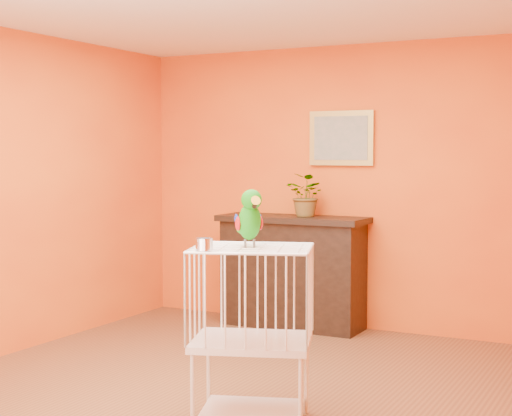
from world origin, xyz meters
The scene contains 8 objects.
ground centered at (0.00, 0.00, 0.00)m, with size 4.50×4.50×0.00m, color brown.
room_shell centered at (0.00, 0.00, 1.58)m, with size 4.50×4.50×4.50m.
console_cabinet centered at (-0.39, 2.01, 0.52)m, with size 1.39×0.50×1.03m.
potted_plant centered at (-0.25, 2.07, 1.19)m, with size 0.36×0.40×0.31m, color #26722D.
framed_picture centered at (0.00, 2.22, 1.75)m, with size 0.62×0.04×0.50m.
birdcage centered at (0.49, -0.49, 0.55)m, with size 0.82×0.73×1.06m.
feed_cup centered at (0.34, -0.78, 1.10)m, with size 0.10×0.10×0.07m, color silver.
parrot centered at (0.48, -0.49, 1.24)m, with size 0.26×0.26×0.34m.
Camera 1 is at (2.61, -4.54, 1.61)m, focal length 55.00 mm.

